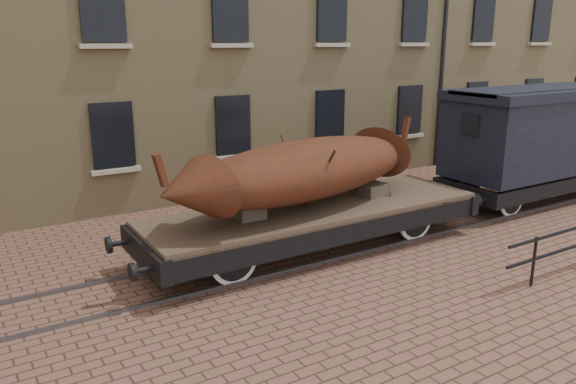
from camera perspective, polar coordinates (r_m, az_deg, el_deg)
ground at (r=12.52m, az=0.69°, el=-6.35°), size 90.00×90.00×0.00m
rail_track at (r=12.50m, az=0.69°, el=-6.22°), size 30.00×1.52×0.06m
flatcar_wagon at (r=12.52m, az=2.77°, el=-2.35°), size 8.79×2.38×1.33m
iron_boat at (r=12.10m, az=1.87°, el=2.35°), size 7.23×3.10×1.71m
goods_van at (r=17.64m, az=23.85°, el=5.69°), size 6.41×2.34×3.32m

